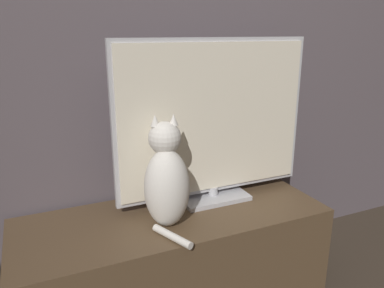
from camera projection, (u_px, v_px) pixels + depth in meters
name	position (u px, v px, depth m)	size (l,w,h in m)	color
tv_stand	(174.00, 257.00, 1.64)	(1.31, 0.49, 0.41)	brown
tv	(214.00, 123.00, 1.64)	(0.90, 0.19, 0.72)	#B7B7BC
cat	(166.00, 180.00, 1.45)	(0.21, 0.31, 0.45)	silver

